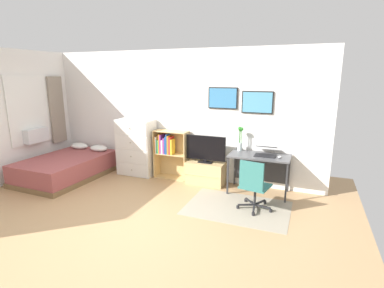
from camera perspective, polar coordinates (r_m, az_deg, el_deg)
ground_plane at (r=4.77m, az=-15.37°, el=-14.65°), size 7.20×7.20×0.00m
wall_back_with_posters at (r=6.36m, az=-2.66°, el=5.62°), size 6.12×0.09×2.70m
area_rug at (r=5.17m, az=8.70°, el=-11.98°), size 1.70×1.20×0.01m
bed at (r=7.01m, az=-22.85°, el=-4.07°), size 1.34×1.98×0.59m
dresser at (r=6.69m, az=-10.65°, el=-0.63°), size 0.82×0.46×1.24m
bookshelf at (r=6.38m, az=-4.50°, el=-1.14°), size 0.73×0.30×1.04m
tv_stand at (r=6.12m, az=2.62°, el=-5.55°), size 0.77×0.41×0.45m
television at (r=5.96m, az=2.60°, el=-1.02°), size 0.83×0.16×0.55m
desk at (r=5.74m, az=12.91°, el=-3.22°), size 1.10×0.60×0.74m
office_chair at (r=4.96m, az=11.73°, el=-7.54°), size 0.58×0.57×0.86m
laptop at (r=5.65m, az=13.99°, el=-1.39°), size 0.39×0.42×0.17m
computer_mouse at (r=5.53m, az=16.45°, el=-2.39°), size 0.06×0.10×0.03m
bamboo_vase at (r=5.82m, az=9.22°, el=0.96°), size 0.10×0.10×0.48m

